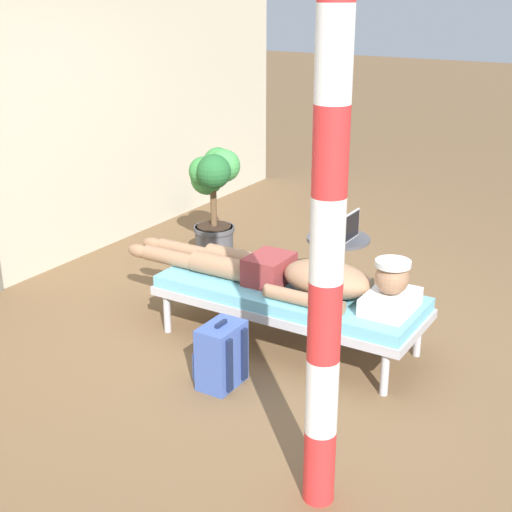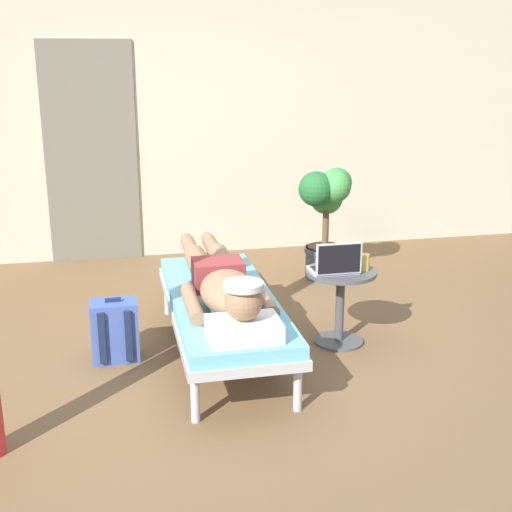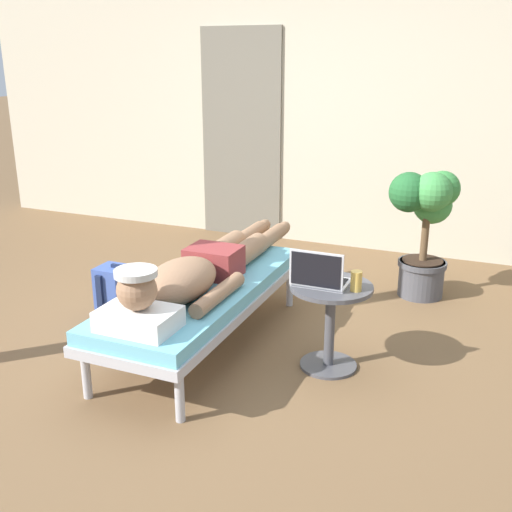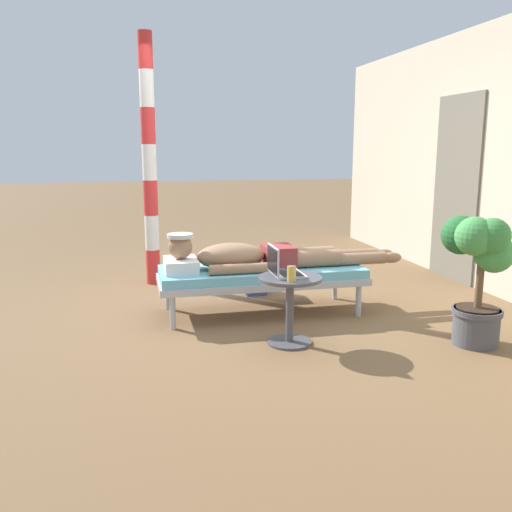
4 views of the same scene
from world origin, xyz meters
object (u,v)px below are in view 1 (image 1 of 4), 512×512
at_px(person_reclining, 295,274).
at_px(backpack, 221,356).
at_px(porch_post, 327,240).
at_px(potted_plant, 214,189).
at_px(lounge_chair, 289,297).
at_px(side_table, 338,258).
at_px(drink_glass, 351,226).
at_px(laptop, 341,233).

bearing_deg(person_reclining, backpack, 169.31).
bearing_deg(person_reclining, porch_post, -147.22).
height_order(person_reclining, potted_plant, potted_plant).
distance_m(lounge_chair, side_table, 0.82).
bearing_deg(drink_glass, side_table, 166.88).
xyz_separation_m(person_reclining, backpack, (-0.69, 0.13, -0.32)).
height_order(person_reclining, side_table, person_reclining).
bearing_deg(person_reclining, potted_plant, 51.36).
bearing_deg(lounge_chair, backpack, 172.90).
bearing_deg(potted_plant, drink_glass, -97.11).
distance_m(side_table, porch_post, 2.54).
bearing_deg(potted_plant, lounge_chair, -129.52).
bearing_deg(laptop, person_reclining, -178.49).
relative_size(laptop, backpack, 0.73).
xyz_separation_m(drink_glass, potted_plant, (0.17, 1.39, 0.05)).
bearing_deg(porch_post, drink_glass, 21.24).
bearing_deg(laptop, backpack, 175.65).
height_order(lounge_chair, person_reclining, person_reclining).
relative_size(laptop, porch_post, 0.12).
relative_size(lounge_chair, side_table, 3.50).
xyz_separation_m(backpack, potted_plant, (1.84, 1.30, 0.43)).
distance_m(potted_plant, porch_post, 3.44).
xyz_separation_m(side_table, porch_post, (-2.16, -0.93, 0.96)).
height_order(person_reclining, drink_glass, person_reclining).
relative_size(laptop, drink_glass, 2.69).
relative_size(drink_glass, porch_post, 0.04).
bearing_deg(potted_plant, backpack, -144.69).
height_order(side_table, porch_post, porch_post).
bearing_deg(potted_plant, person_reclining, -128.64).
bearing_deg(backpack, drink_glass, -3.25).
xyz_separation_m(side_table, laptop, (-0.06, -0.05, 0.23)).
distance_m(side_table, backpack, 1.52).
distance_m(lounge_chair, person_reclining, 0.18).
height_order(backpack, potted_plant, potted_plant).
distance_m(laptop, porch_post, 2.39).
xyz_separation_m(person_reclining, drink_glass, (0.97, 0.04, 0.06)).
distance_m(lounge_chair, porch_post, 1.88).
relative_size(backpack, potted_plant, 0.43).
height_order(laptop, porch_post, porch_post).
bearing_deg(side_table, porch_post, -156.64).
bearing_deg(person_reclining, lounge_chair, 90.00).
xyz_separation_m(laptop, potted_plant, (0.38, 1.41, 0.05)).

